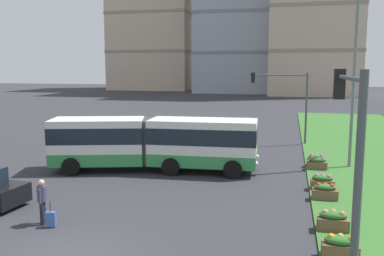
{
  "coord_description": "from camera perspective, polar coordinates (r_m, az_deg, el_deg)",
  "views": [
    {
      "loc": [
        6.56,
        -10.88,
        5.88
      ],
      "look_at": [
        0.74,
        13.84,
        2.2
      ],
      "focal_mm": 38.9,
      "sensor_mm": 36.0,
      "label": 1
    }
  ],
  "objects": [
    {
      "name": "car_maroon_sedan",
      "position": [
        36.6,
        -7.04,
        0.13
      ],
      "size": [
        4.57,
        2.4,
        1.58
      ],
      "color": "maroon",
      "rests_on": "ground"
    },
    {
      "name": "flower_planter_2",
      "position": [
        19.66,
        17.77,
        -8.27
      ],
      "size": [
        1.1,
        0.56,
        0.74
      ],
      "color": "brown",
      "rests_on": "grass_median"
    },
    {
      "name": "flower_planter_0",
      "position": [
        14.09,
        19.67,
        -15.03
      ],
      "size": [
        1.1,
        0.56,
        0.74
      ],
      "color": "brown",
      "rests_on": "grass_median"
    },
    {
      "name": "flower_planter_1",
      "position": [
        16.19,
        18.77,
        -11.89
      ],
      "size": [
        1.1,
        0.56,
        0.74
      ],
      "color": "brown",
      "rests_on": "grass_median"
    },
    {
      "name": "flower_planter_4",
      "position": [
        25.17,
        16.78,
        -4.63
      ],
      "size": [
        1.1,
        0.56,
        0.74
      ],
      "color": "brown",
      "rests_on": "grass_median"
    },
    {
      "name": "flower_planter_3",
      "position": [
        21.2,
        17.44,
        -7.05
      ],
      "size": [
        1.1,
        0.56,
        0.74
      ],
      "color": "brown",
      "rests_on": "grass_median"
    },
    {
      "name": "pedestrian_crossing",
      "position": [
        16.84,
        -19.86,
        -9.09
      ],
      "size": [
        0.36,
        0.56,
        1.74
      ],
      "color": "black",
      "rests_on": "ground"
    },
    {
      "name": "rolling_suitcase",
      "position": [
        16.66,
        -18.79,
        -11.72
      ],
      "size": [
        0.41,
        0.32,
        0.97
      ],
      "color": "#335693",
      "rests_on": "ground"
    },
    {
      "name": "flower_planter_5",
      "position": [
        25.89,
        16.68,
        -4.27
      ],
      "size": [
        1.1,
        0.56,
        0.74
      ],
      "color": "brown",
      "rests_on": "grass_median"
    },
    {
      "name": "apartment_tower_west",
      "position": [
        118.25,
        -5.03,
        14.9
      ],
      "size": [
        21.61,
        19.92,
        39.28
      ],
      "color": "#C6B299",
      "rests_on": "ground"
    },
    {
      "name": "traffic_light_far_right",
      "position": [
        32.94,
        12.77,
        4.55
      ],
      "size": [
        4.48,
        0.28,
        5.52
      ],
      "color": "#474C51",
      "rests_on": "ground"
    },
    {
      "name": "streetlight_median",
      "position": [
        25.84,
        21.35,
        6.93
      ],
      "size": [
        0.7,
        0.28,
        10.18
      ],
      "color": "slate",
      "rests_on": "ground"
    },
    {
      "name": "traffic_light_near_right",
      "position": [
        9.52,
        20.7,
        -3.31
      ],
      "size": [
        0.28,
        4.16,
        5.85
      ],
      "color": "#474C51",
      "rests_on": "ground"
    },
    {
      "name": "articulated_bus",
      "position": [
        23.89,
        -5.26,
        -1.98
      ],
      "size": [
        12.03,
        4.45,
        3.0
      ],
      "color": "silver",
      "rests_on": "ground"
    }
  ]
}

